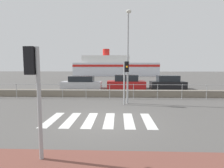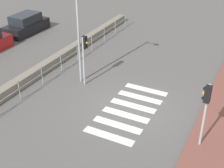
{
  "view_description": "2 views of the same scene",
  "coord_description": "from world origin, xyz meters",
  "px_view_note": "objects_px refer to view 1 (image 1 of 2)",
  "views": [
    {
      "loc": [
        0.68,
        -7.93,
        2.5
      ],
      "look_at": [
        0.31,
        2.0,
        1.5
      ],
      "focal_mm": 28.0,
      "sensor_mm": 36.0,
      "label": 1
    },
    {
      "loc": [
        -11.97,
        -5.02,
        8.7
      ],
      "look_at": [
        -0.12,
        1.0,
        1.2
      ],
      "focal_mm": 50.0,
      "sensor_mm": 36.0,
      "label": 2
    }
  ],
  "objects_px": {
    "ferry_boat": "(114,67)",
    "parked_car_red": "(126,83)",
    "traffic_light_near": "(34,79)",
    "parked_car_silver": "(82,83)",
    "traffic_light_far": "(126,73)",
    "parked_car_black": "(168,83)",
    "streetlamp": "(128,48)"
  },
  "relations": [
    {
      "from": "parked_car_red",
      "to": "ferry_boat",
      "type": "bearing_deg",
      "value": 94.36
    },
    {
      "from": "traffic_light_near",
      "to": "traffic_light_far",
      "type": "distance_m",
      "value": 7.47
    },
    {
      "from": "parked_car_silver",
      "to": "traffic_light_far",
      "type": "bearing_deg",
      "value": -61.25
    },
    {
      "from": "ferry_boat",
      "to": "parked_car_red",
      "type": "bearing_deg",
      "value": -85.64
    },
    {
      "from": "streetlamp",
      "to": "parked_car_red",
      "type": "bearing_deg",
      "value": 88.12
    },
    {
      "from": "traffic_light_near",
      "to": "parked_car_silver",
      "type": "distance_m",
      "value": 15.81
    },
    {
      "from": "traffic_light_far",
      "to": "parked_car_silver",
      "type": "distance_m",
      "value": 9.88
    },
    {
      "from": "traffic_light_near",
      "to": "parked_car_silver",
      "type": "xyz_separation_m",
      "value": [
        -2.14,
        15.59,
        -1.58
      ]
    },
    {
      "from": "parked_car_red",
      "to": "parked_car_black",
      "type": "xyz_separation_m",
      "value": [
        4.68,
        0.0,
        -0.03
      ]
    },
    {
      "from": "parked_car_black",
      "to": "parked_car_red",
      "type": "bearing_deg",
      "value": 180.0
    },
    {
      "from": "traffic_light_far",
      "to": "parked_car_red",
      "type": "height_order",
      "value": "traffic_light_far"
    },
    {
      "from": "ferry_boat",
      "to": "parked_car_red",
      "type": "relative_size",
      "value": 5.21
    },
    {
      "from": "parked_car_black",
      "to": "ferry_boat",
      "type": "bearing_deg",
      "value": 103.78
    },
    {
      "from": "ferry_boat",
      "to": "traffic_light_near",
      "type": "bearing_deg",
      "value": -91.13
    },
    {
      "from": "streetlamp",
      "to": "parked_car_red",
      "type": "relative_size",
      "value": 1.41
    },
    {
      "from": "traffic_light_far",
      "to": "traffic_light_near",
      "type": "bearing_deg",
      "value": -110.02
    },
    {
      "from": "ferry_boat",
      "to": "parked_car_red",
      "type": "height_order",
      "value": "ferry_boat"
    },
    {
      "from": "traffic_light_far",
      "to": "ferry_boat",
      "type": "distance_m",
      "value": 36.3
    },
    {
      "from": "traffic_light_far",
      "to": "parked_car_silver",
      "type": "bearing_deg",
      "value": 118.75
    },
    {
      "from": "parked_car_red",
      "to": "parked_car_black",
      "type": "distance_m",
      "value": 4.68
    },
    {
      "from": "traffic_light_far",
      "to": "ferry_boat",
      "type": "height_order",
      "value": "ferry_boat"
    },
    {
      "from": "traffic_light_far",
      "to": "streetlamp",
      "type": "bearing_deg",
      "value": 58.14
    },
    {
      "from": "traffic_light_far",
      "to": "parked_car_red",
      "type": "bearing_deg",
      "value": 87.28
    },
    {
      "from": "parked_car_red",
      "to": "traffic_light_far",
      "type": "bearing_deg",
      "value": -92.72
    },
    {
      "from": "traffic_light_near",
      "to": "parked_car_black",
      "type": "relative_size",
      "value": 0.78
    },
    {
      "from": "traffic_light_near",
      "to": "parked_car_black",
      "type": "distance_m",
      "value": 17.43
    },
    {
      "from": "traffic_light_near",
      "to": "traffic_light_far",
      "type": "xyz_separation_m",
      "value": [
        2.56,
        7.02,
        -0.11
      ]
    },
    {
      "from": "traffic_light_near",
      "to": "parked_car_silver",
      "type": "relative_size",
      "value": 0.66
    },
    {
      "from": "ferry_boat",
      "to": "parked_car_black",
      "type": "xyz_separation_m",
      "value": [
        6.79,
        -27.69,
        -1.66
      ]
    },
    {
      "from": "streetlamp",
      "to": "parked_car_black",
      "type": "xyz_separation_m",
      "value": [
        4.95,
        8.36,
        -3.07
      ]
    },
    {
      "from": "streetlamp",
      "to": "ferry_boat",
      "type": "relative_size",
      "value": 0.27
    },
    {
      "from": "traffic_light_near",
      "to": "ferry_boat",
      "type": "xyz_separation_m",
      "value": [
        0.85,
        43.27,
        0.11
      ]
    }
  ]
}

